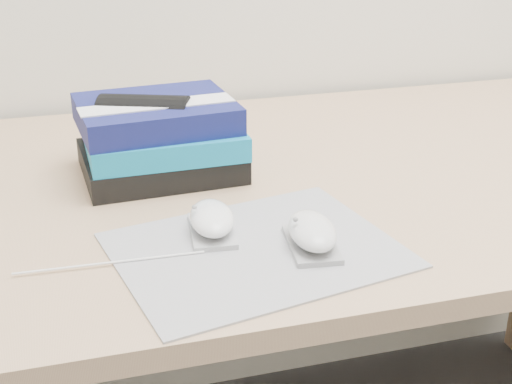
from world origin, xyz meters
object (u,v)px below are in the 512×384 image
object	(u,v)px
mouse_front	(312,233)
desk	(270,281)
pouch	(146,137)
mouse_rear	(212,220)
book_stack	(160,138)

from	to	relation	value
mouse_front	desk	bearing A→B (deg)	82.60
desk	pouch	size ratio (longest dim) A/B	10.10
mouse_rear	pouch	world-z (taller)	pouch
mouse_rear	book_stack	xyz separation A→B (m)	(-0.03, 0.23, 0.04)
desk	mouse_rear	bearing A→B (deg)	-122.19
desk	mouse_front	size ratio (longest dim) A/B	14.57
book_stack	mouse_rear	bearing A→B (deg)	-82.44
desk	book_stack	world-z (taller)	book_stack
mouse_rear	mouse_front	world-z (taller)	same
mouse_rear	mouse_front	distance (m)	0.13
mouse_rear	book_stack	bearing A→B (deg)	97.56
pouch	mouse_front	bearing A→B (deg)	-61.23
mouse_rear	pouch	size ratio (longest dim) A/B	0.67
mouse_rear	mouse_front	bearing A→B (deg)	-32.00
pouch	mouse_rear	bearing A→B (deg)	-77.12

